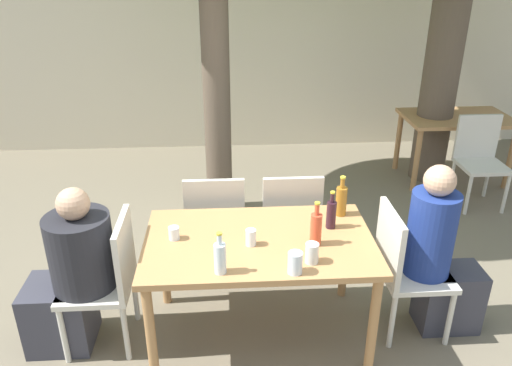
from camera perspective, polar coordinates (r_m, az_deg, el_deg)
name	(u,v)px	position (r m, az deg, el deg)	size (l,w,h in m)	color
ground_plane	(259,332)	(3.56, 0.32, -16.65)	(30.00, 30.00, 0.00)	#706651
cafe_building_wall	(238,38)	(6.44, -2.02, 16.23)	(10.00, 0.08, 2.80)	beige
dining_table_front	(259,251)	(3.17, 0.35, -7.74)	(1.43, 0.87, 0.74)	#B27F4C
dining_table_back	(456,125)	(5.96, 21.89, 6.15)	(1.15, 0.73, 0.74)	#B27F4C
patio_chair_0	(109,275)	(3.33, -16.42, -10.10)	(0.44, 0.44, 0.90)	beige
patio_chair_1	(404,264)	(3.44, 16.52, -8.92)	(0.44, 0.44, 0.90)	beige
patio_chair_2	(215,221)	(3.81, -4.67, -4.31)	(0.44, 0.44, 0.90)	beige
patio_chair_3	(290,218)	(3.84, 3.92, -4.04)	(0.44, 0.44, 0.90)	beige
patio_chair_4	(479,155)	(5.49, 24.17, 2.89)	(0.44, 0.44, 0.90)	beige
person_seated_0	(71,277)	(3.39, -20.34, -10.07)	(0.60, 0.40, 1.12)	#383842
person_seated_1	(440,260)	(3.51, 20.26, -8.31)	(0.55, 0.30, 1.21)	#383842
water_bottle_0	(220,257)	(2.78, -4.13, -8.47)	(0.07, 0.07, 0.26)	silver
amber_bottle_1	(341,200)	(3.41, 9.72, -1.94)	(0.07, 0.07, 0.28)	#9E661E
wine_bottle_2	(331,214)	(3.24, 8.60, -3.49)	(0.06, 0.06, 0.26)	#331923
soda_bottle_3	(316,228)	(3.04, 6.87, -5.16)	(0.07, 0.07, 0.29)	#DB4C2D
drinking_glass_0	(251,237)	(3.05, -0.59, -6.23)	(0.06, 0.06, 0.10)	white
drinking_glass_1	(312,253)	(2.90, 6.41, -7.96)	(0.08, 0.08, 0.12)	silver
drinking_glass_2	(295,263)	(2.80, 4.50, -9.07)	(0.08, 0.08, 0.13)	white
drinking_glass_3	(174,233)	(3.15, -9.36, -5.67)	(0.07, 0.07, 0.08)	white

